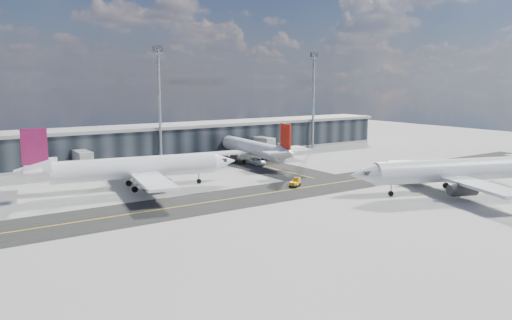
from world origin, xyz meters
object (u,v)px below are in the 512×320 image
object	(u,v)px
airliner_af	(133,168)
baggage_tug	(295,182)
airliner_near	(455,170)
service_van	(257,161)
airliner_redtail	(253,148)

from	to	relation	value
airliner_af	baggage_tug	world-z (taller)	airliner_af
airliner_near	baggage_tug	distance (m)	29.55
airliner_af	service_van	bearing A→B (deg)	116.17
baggage_tug	service_van	world-z (taller)	baggage_tug
airliner_af	airliner_near	bearing A→B (deg)	63.12
baggage_tug	service_van	size ratio (longest dim) A/B	0.53
airliner_af	service_van	world-z (taller)	airliner_af
airliner_af	baggage_tug	bearing A→B (deg)	70.17
airliner_near	service_van	size ratio (longest dim) A/B	7.18
airliner_redtail	service_van	distance (m)	4.04
baggage_tug	airliner_near	bearing A→B (deg)	19.64
airliner_redtail	airliner_near	distance (m)	50.28
baggage_tug	airliner_redtail	bearing A→B (deg)	135.84
airliner_af	service_van	size ratio (longest dim) A/B	7.30
baggage_tug	service_van	xyz separation A→B (m)	(8.25, 25.68, -0.07)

